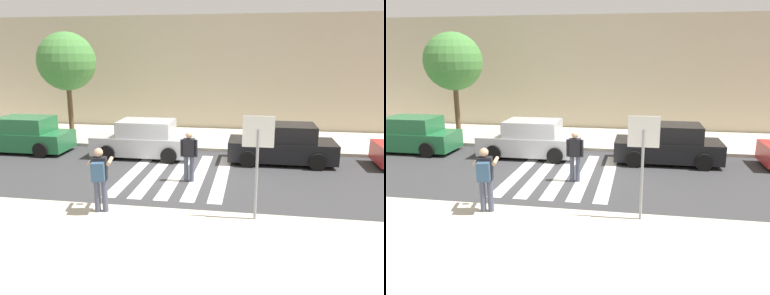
# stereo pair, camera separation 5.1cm
# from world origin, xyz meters

# --- Properties ---
(ground_plane) EXTENTS (120.00, 120.00, 0.00)m
(ground_plane) POSITION_xyz_m (0.00, 0.00, 0.00)
(ground_plane) COLOR #38383A
(sidewalk_near) EXTENTS (60.00, 6.00, 0.14)m
(sidewalk_near) POSITION_xyz_m (0.00, -6.20, 0.07)
(sidewalk_near) COLOR beige
(sidewalk_near) RESTS_ON ground
(sidewalk_far) EXTENTS (60.00, 4.80, 0.14)m
(sidewalk_far) POSITION_xyz_m (0.00, 6.00, 0.07)
(sidewalk_far) COLOR beige
(sidewalk_far) RESTS_ON ground
(building_facade_far) EXTENTS (56.00, 4.00, 6.27)m
(building_facade_far) POSITION_xyz_m (0.00, 10.40, 3.14)
(building_facade_far) COLOR beige
(building_facade_far) RESTS_ON ground
(crosswalk_stripe_0) EXTENTS (0.44, 5.20, 0.01)m
(crosswalk_stripe_0) POSITION_xyz_m (-1.60, 0.20, 0.00)
(crosswalk_stripe_0) COLOR silver
(crosswalk_stripe_0) RESTS_ON ground
(crosswalk_stripe_1) EXTENTS (0.44, 5.20, 0.01)m
(crosswalk_stripe_1) POSITION_xyz_m (-0.80, 0.20, 0.00)
(crosswalk_stripe_1) COLOR silver
(crosswalk_stripe_1) RESTS_ON ground
(crosswalk_stripe_2) EXTENTS (0.44, 5.20, 0.01)m
(crosswalk_stripe_2) POSITION_xyz_m (0.00, 0.20, 0.00)
(crosswalk_stripe_2) COLOR silver
(crosswalk_stripe_2) RESTS_ON ground
(crosswalk_stripe_3) EXTENTS (0.44, 5.20, 0.01)m
(crosswalk_stripe_3) POSITION_xyz_m (0.80, 0.20, 0.00)
(crosswalk_stripe_3) COLOR silver
(crosswalk_stripe_3) RESTS_ON ground
(crosswalk_stripe_4) EXTENTS (0.44, 5.20, 0.01)m
(crosswalk_stripe_4) POSITION_xyz_m (1.60, 0.20, 0.00)
(crosswalk_stripe_4) COLOR silver
(crosswalk_stripe_4) RESTS_ON ground
(stop_sign) EXTENTS (0.76, 0.08, 2.62)m
(stop_sign) POSITION_xyz_m (2.74, -3.51, 2.05)
(stop_sign) COLOR gray
(stop_sign) RESTS_ON sidewalk_near
(photographer_with_backpack) EXTENTS (0.69, 0.92, 1.72)m
(photographer_with_backpack) POSITION_xyz_m (-1.24, -3.71, 1.17)
(photographer_with_backpack) COLOR #474C60
(photographer_with_backpack) RESTS_ON sidewalk_near
(pedestrian_crossing) EXTENTS (0.58, 0.24, 1.72)m
(pedestrian_crossing) POSITION_xyz_m (0.55, -0.54, 0.97)
(pedestrian_crossing) COLOR #474C60
(pedestrian_crossing) RESTS_ON ground
(parked_car_green) EXTENTS (4.10, 1.92, 1.55)m
(parked_car_green) POSITION_xyz_m (-7.27, 2.30, 0.73)
(parked_car_green) COLOR #236B3D
(parked_car_green) RESTS_ON ground
(parked_car_silver) EXTENTS (4.10, 1.92, 1.55)m
(parked_car_silver) POSITION_xyz_m (-1.82, 2.30, 0.73)
(parked_car_silver) COLOR #B7BABF
(parked_car_silver) RESTS_ON ground
(parked_car_black) EXTENTS (4.10, 1.92, 1.55)m
(parked_car_black) POSITION_xyz_m (3.80, 2.30, 0.73)
(parked_car_black) COLOR black
(parked_car_black) RESTS_ON ground
(street_tree_west) EXTENTS (2.74, 2.74, 5.10)m
(street_tree_west) POSITION_xyz_m (-6.22, 4.64, 3.85)
(street_tree_west) COLOR brown
(street_tree_west) RESTS_ON sidewalk_far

